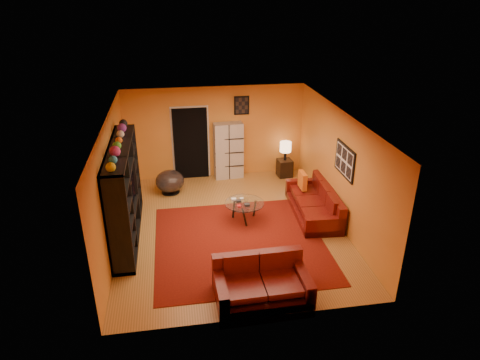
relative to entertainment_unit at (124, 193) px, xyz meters
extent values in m
plane|color=olive|center=(2.27, 0.00, -1.05)|extent=(6.00, 6.00, 0.00)
plane|color=white|center=(2.27, 0.00, 1.55)|extent=(6.00, 6.00, 0.00)
plane|color=orange|center=(2.27, 3.00, 0.25)|extent=(6.00, 0.00, 6.00)
plane|color=orange|center=(2.27, -3.00, 0.25)|extent=(6.00, 0.00, 6.00)
plane|color=orange|center=(-0.23, 0.00, 0.25)|extent=(0.00, 6.00, 6.00)
plane|color=orange|center=(4.78, 0.00, 0.25)|extent=(0.00, 6.00, 6.00)
cube|color=#540F09|center=(2.38, -0.70, -1.04)|extent=(3.60, 3.60, 0.01)
cube|color=black|center=(1.57, 2.96, -0.03)|extent=(0.95, 0.10, 2.04)
cube|color=black|center=(4.75, -0.30, 0.55)|extent=(0.03, 1.00, 0.70)
cube|color=black|center=(3.02, 2.98, 1.00)|extent=(0.42, 0.03, 0.52)
cube|color=black|center=(0.00, 0.00, 0.00)|extent=(0.45, 3.00, 2.10)
imported|color=black|center=(0.05, 0.08, -0.04)|extent=(1.00, 0.13, 0.57)
cube|color=#530D0B|center=(4.32, 0.29, -0.89)|extent=(1.03, 2.25, 0.32)
cube|color=#530D0B|center=(4.68, 0.27, -0.62)|extent=(0.31, 2.21, 0.85)
cube|color=#530D0B|center=(4.27, -0.72, -0.74)|extent=(0.91, 0.23, 0.62)
cube|color=#530D0B|center=(4.38, 1.29, -0.74)|extent=(0.91, 0.23, 0.62)
cube|color=#530D0B|center=(4.25, -0.32, -0.58)|extent=(0.71, 0.63, 0.12)
cube|color=#530D0B|center=(4.29, 0.29, -0.58)|extent=(0.71, 0.63, 0.12)
cube|color=#530D0B|center=(4.32, 0.90, -0.58)|extent=(0.71, 0.63, 0.12)
cube|color=#530D0B|center=(2.49, -2.50, -0.89)|extent=(1.68, 1.03, 0.32)
cube|color=#530D0B|center=(2.48, -2.09, -0.62)|extent=(1.67, 0.21, 0.85)
cube|color=#530D0B|center=(3.23, -2.49, -0.74)|extent=(0.20, 1.00, 0.62)
cube|color=#530D0B|center=(1.74, -2.51, -0.74)|extent=(0.20, 1.00, 0.62)
cube|color=#530D0B|center=(2.81, -2.53, -0.58)|extent=(0.65, 0.79, 0.12)
cube|color=#530D0B|center=(2.16, -2.55, -0.58)|extent=(0.65, 0.79, 0.12)
cube|color=orange|center=(4.22, 0.89, -0.42)|extent=(0.12, 0.42, 0.42)
cylinder|color=silver|center=(2.64, 0.25, -0.59)|extent=(0.92, 0.92, 0.02)
cylinder|color=black|center=(2.90, 0.35, -0.82)|extent=(0.05, 0.05, 0.44)
cylinder|color=black|center=(2.41, 0.43, -0.82)|extent=(0.05, 0.05, 0.44)
cylinder|color=black|center=(2.60, -0.04, -0.82)|extent=(0.05, 0.05, 0.44)
cube|color=#BBB7AD|center=(2.62, 2.80, -0.24)|extent=(0.83, 0.42, 1.61)
cylinder|color=black|center=(0.94, 2.03, -1.03)|extent=(0.44, 0.44, 0.03)
cylinder|color=black|center=(0.94, 2.03, -0.95)|extent=(0.06, 0.06, 0.15)
ellipsoid|color=#41393A|center=(0.94, 2.03, -0.71)|extent=(0.77, 0.77, 0.57)
cube|color=black|center=(4.23, 2.61, -0.80)|extent=(0.43, 0.43, 0.50)
cylinder|color=black|center=(4.23, 2.61, -0.42)|extent=(0.08, 0.08, 0.26)
cylinder|color=#FFC68C|center=(4.23, 2.61, -0.15)|extent=(0.32, 0.32, 0.28)
camera|label=1|loc=(1.13, -8.43, 4.03)|focal=32.00mm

